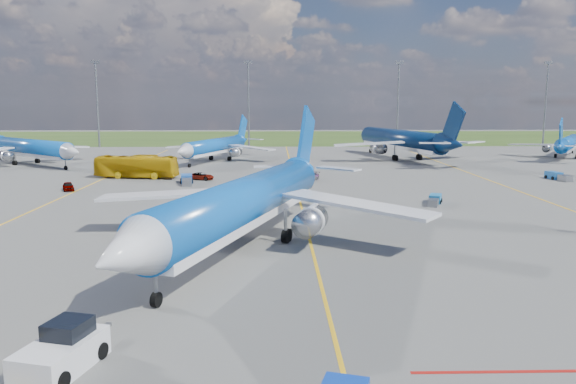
{
  "coord_description": "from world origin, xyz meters",
  "views": [
    {
      "loc": [
        -3.02,
        -41.26,
        11.95
      ],
      "look_at": [
        -1.86,
        8.11,
        4.0
      ],
      "focal_mm": 35.0,
      "sensor_mm": 36.0,
      "label": 1
    }
  ],
  "objects_px": {
    "bg_jet_nw": "(33,165)",
    "baggage_tug_e": "(558,176)",
    "baggage_tug_c": "(187,180)",
    "service_car_b": "(201,176)",
    "apron_bus": "(136,167)",
    "service_car_c": "(309,177)",
    "service_car_a": "(68,186)",
    "bg_jet_n": "(400,159)",
    "bg_jet_nnw": "(216,161)",
    "main_airliner": "(246,248)",
    "bg_jet_ne": "(567,157)",
    "baggage_tug_w": "(434,200)",
    "pushback_tug": "(63,351)"
  },
  "relations": [
    {
      "from": "bg_jet_nw",
      "to": "baggage_tug_e",
      "type": "distance_m",
      "value": 92.96
    },
    {
      "from": "baggage_tug_c",
      "to": "service_car_b",
      "type": "bearing_deg",
      "value": 60.29
    },
    {
      "from": "bg_jet_nw",
      "to": "apron_bus",
      "type": "distance_m",
      "value": 30.83
    },
    {
      "from": "baggage_tug_c",
      "to": "baggage_tug_e",
      "type": "relative_size",
      "value": 1.09
    },
    {
      "from": "service_car_c",
      "to": "service_car_a",
      "type": "bearing_deg",
      "value": -132.78
    },
    {
      "from": "service_car_a",
      "to": "baggage_tug_e",
      "type": "relative_size",
      "value": 0.65
    },
    {
      "from": "bg_jet_nw",
      "to": "bg_jet_n",
      "type": "xyz_separation_m",
      "value": [
        72.95,
        10.24,
        0.0
      ]
    },
    {
      "from": "bg_jet_nnw",
      "to": "service_car_b",
      "type": "relative_size",
      "value": 8.33
    },
    {
      "from": "bg_jet_nw",
      "to": "main_airliner",
      "type": "height_order",
      "value": "main_airliner"
    },
    {
      "from": "bg_jet_nw",
      "to": "service_car_a",
      "type": "relative_size",
      "value": 10.64
    },
    {
      "from": "apron_bus",
      "to": "service_car_b",
      "type": "xyz_separation_m",
      "value": [
        10.5,
        -2.44,
        -1.26
      ]
    },
    {
      "from": "baggage_tug_c",
      "to": "baggage_tug_e",
      "type": "bearing_deg",
      "value": -6.41
    },
    {
      "from": "bg_jet_nnw",
      "to": "bg_jet_ne",
      "type": "height_order",
      "value": "bg_jet_nnw"
    },
    {
      "from": "baggage_tug_w",
      "to": "main_airliner",
      "type": "bearing_deg",
      "value": -115.81
    },
    {
      "from": "apron_bus",
      "to": "baggage_tug_c",
      "type": "distance_m",
      "value": 11.22
    },
    {
      "from": "apron_bus",
      "to": "baggage_tug_w",
      "type": "relative_size",
      "value": 2.81
    },
    {
      "from": "bg_jet_ne",
      "to": "pushback_tug",
      "type": "xyz_separation_m",
      "value": [
        -73.35,
        -96.44,
        0.85
      ]
    },
    {
      "from": "bg_jet_nw",
      "to": "bg_jet_ne",
      "type": "relative_size",
      "value": 1.1
    },
    {
      "from": "service_car_b",
      "to": "bg_jet_nw",
      "type": "bearing_deg",
      "value": 74.41
    },
    {
      "from": "bg_jet_nnw",
      "to": "apron_bus",
      "type": "relative_size",
      "value": 2.58
    },
    {
      "from": "bg_jet_n",
      "to": "pushback_tug",
      "type": "distance_m",
      "value": 100.59
    },
    {
      "from": "apron_bus",
      "to": "baggage_tug_w",
      "type": "height_order",
      "value": "apron_bus"
    },
    {
      "from": "bg_jet_nnw",
      "to": "service_car_b",
      "type": "height_order",
      "value": "bg_jet_nnw"
    },
    {
      "from": "bg_jet_nw",
      "to": "pushback_tug",
      "type": "relative_size",
      "value": 5.72
    },
    {
      "from": "pushback_tug",
      "to": "service_car_c",
      "type": "xyz_separation_m",
      "value": [
        14.87,
        61.13,
        -0.23
      ]
    },
    {
      "from": "bg_jet_n",
      "to": "service_car_a",
      "type": "bearing_deg",
      "value": 21.93
    },
    {
      "from": "bg_jet_nnw",
      "to": "main_airliner",
      "type": "distance_m",
      "value": 69.28
    },
    {
      "from": "service_car_b",
      "to": "service_car_c",
      "type": "distance_m",
      "value": 16.78
    },
    {
      "from": "service_car_c",
      "to": "baggage_tug_e",
      "type": "height_order",
      "value": "service_car_c"
    },
    {
      "from": "pushback_tug",
      "to": "baggage_tug_c",
      "type": "xyz_separation_m",
      "value": [
        -3.43,
        58.15,
        -0.27
      ]
    },
    {
      "from": "bg_jet_nw",
      "to": "bg_jet_ne",
      "type": "height_order",
      "value": "bg_jet_nw"
    },
    {
      "from": "bg_jet_nw",
      "to": "baggage_tug_e",
      "type": "relative_size",
      "value": 6.9
    },
    {
      "from": "service_car_b",
      "to": "pushback_tug",
      "type": "bearing_deg",
      "value": -162.55
    },
    {
      "from": "main_airliner",
      "to": "baggage_tug_w",
      "type": "bearing_deg",
      "value": 61.34
    },
    {
      "from": "service_car_b",
      "to": "baggage_tug_e",
      "type": "xyz_separation_m",
      "value": [
        55.32,
        -1.24,
        -0.03
      ]
    },
    {
      "from": "apron_bus",
      "to": "bg_jet_ne",
      "type": "bearing_deg",
      "value": -60.71
    },
    {
      "from": "bg_jet_n",
      "to": "apron_bus",
      "type": "relative_size",
      "value": 3.42
    },
    {
      "from": "service_car_b",
      "to": "service_car_a",
      "type": "bearing_deg",
      "value": 137.01
    },
    {
      "from": "bg_jet_ne",
      "to": "service_car_b",
      "type": "xyz_separation_m",
      "value": [
        -75.22,
        -34.06,
        0.56
      ]
    },
    {
      "from": "service_car_a",
      "to": "service_car_b",
      "type": "distance_m",
      "value": 19.58
    },
    {
      "from": "main_airliner",
      "to": "service_car_c",
      "type": "bearing_deg",
      "value": 97.78
    },
    {
      "from": "bg_jet_n",
      "to": "service_car_c",
      "type": "bearing_deg",
      "value": 41.6
    },
    {
      "from": "apron_bus",
      "to": "baggage_tug_w",
      "type": "xyz_separation_m",
      "value": [
        40.83,
        -24.03,
        -1.34
      ]
    },
    {
      "from": "bg_jet_ne",
      "to": "pushback_tug",
      "type": "relative_size",
      "value": 5.21
    },
    {
      "from": "baggage_tug_w",
      "to": "service_car_a",
      "type": "bearing_deg",
      "value": -172.1
    },
    {
      "from": "baggage_tug_w",
      "to": "baggage_tug_e",
      "type": "height_order",
      "value": "baggage_tug_e"
    },
    {
      "from": "service_car_c",
      "to": "baggage_tug_e",
      "type": "xyz_separation_m",
      "value": [
        38.58,
        0.01,
        -0.08
      ]
    },
    {
      "from": "main_airliner",
      "to": "bg_jet_nw",
      "type": "bearing_deg",
      "value": 143.81
    },
    {
      "from": "baggage_tug_w",
      "to": "bg_jet_ne",
      "type": "bearing_deg",
      "value": 72.64
    },
    {
      "from": "pushback_tug",
      "to": "apron_bus",
      "type": "relative_size",
      "value": 0.48
    }
  ]
}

